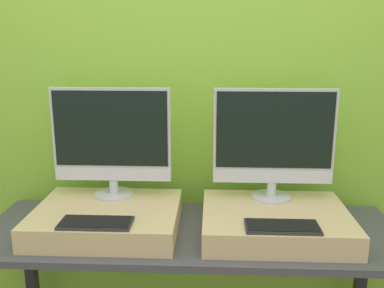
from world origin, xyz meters
name	(u,v)px	position (x,y,z in m)	size (l,w,h in m)	color
wall_back	(194,85)	(0.00, 0.68, 1.30)	(8.00, 0.04, 2.60)	#8CC638
workbench	(191,246)	(0.00, 0.30, 0.64)	(1.79, 0.61, 0.72)	#47474C
wooden_riser_left	(107,218)	(-0.36, 0.29, 0.77)	(0.61, 0.49, 0.10)	#D6B77F
monitor_left	(112,139)	(-0.36, 0.44, 1.08)	(0.53, 0.17, 0.49)	silver
keyboard_left	(96,223)	(-0.36, 0.12, 0.83)	(0.28, 0.12, 0.01)	#2D2D2D
wooden_riser_right	(275,222)	(0.36, 0.29, 0.77)	(0.61, 0.49, 0.10)	#D6B77F
monitor_right	(274,141)	(0.36, 0.44, 1.08)	(0.53, 0.17, 0.49)	silver
keyboard_right	(282,227)	(0.36, 0.12, 0.83)	(0.28, 0.12, 0.01)	#2D2D2D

